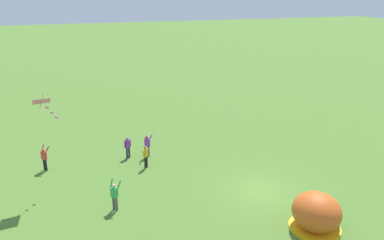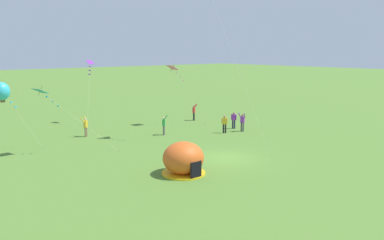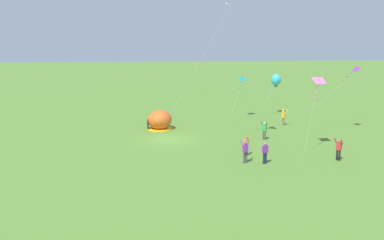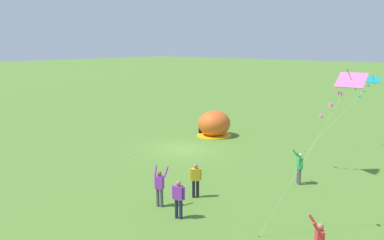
{
  "view_description": "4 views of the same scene",
  "coord_description": "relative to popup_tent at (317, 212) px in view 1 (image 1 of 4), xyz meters",
  "views": [
    {
      "loc": [
        -18.59,
        11.82,
        12.27
      ],
      "look_at": [
        3.84,
        3.31,
        4.1
      ],
      "focal_mm": 35.0,
      "sensor_mm": 36.0,
      "label": 1
    },
    {
      "loc": [
        -19.18,
        -18.6,
        7.8
      ],
      "look_at": [
        -0.66,
        3.01,
        2.53
      ],
      "focal_mm": 35.0,
      "sensor_mm": 36.0,
      "label": 2
    },
    {
      "loc": [
        35.31,
        -2.04,
        9.3
      ],
      "look_at": [
        2.58,
        1.95,
        2.42
      ],
      "focal_mm": 35.0,
      "sensor_mm": 36.0,
      "label": 3
    },
    {
      "loc": [
        19.45,
        17.03,
        7.39
      ],
      "look_at": [
        0.85,
        1.48,
        2.46
      ],
      "focal_mm": 35.0,
      "sensor_mm": 36.0,
      "label": 4
    }
  ],
  "objects": [
    {
      "name": "person_with_toddler",
      "position": [
        12.9,
        7.69,
        -0.03
      ],
      "size": [
        0.36,
        0.56,
        1.72
      ],
      "color": "#1E2347",
      "rests_on": "ground"
    },
    {
      "name": "person_far_back",
      "position": [
        10.68,
        6.81,
        -0.03
      ],
      "size": [
        0.44,
        0.45,
        1.72
      ],
      "color": "black",
      "rests_on": "ground"
    },
    {
      "name": "kite_pink",
      "position": [
        9.57,
        13.25,
        4.89
      ],
      "size": [
        3.13,
        2.75,
        6.49
      ],
      "color": "silver",
      "rests_on": "ground"
    },
    {
      "name": "person_strolling",
      "position": [
        12.54,
        6.2,
        0.0
      ],
      "size": [
        0.6,
        0.71,
        1.89
      ],
      "color": "#4C4C51",
      "rests_on": "ground"
    },
    {
      "name": "person_flying_kite",
      "position": [
        12.82,
        13.77,
        0.0
      ],
      "size": [
        0.72,
        0.67,
        1.89
      ],
      "color": "black",
      "rests_on": "ground"
    },
    {
      "name": "popup_tent",
      "position": [
        0.0,
        0.0,
        0.0
      ],
      "size": [
        2.81,
        2.81,
        2.1
      ],
      "color": "#D8591E",
      "rests_on": "ground"
    },
    {
      "name": "ground_plane",
      "position": [
        4.58,
        0.72,
        -1.0
      ],
      "size": [
        300.0,
        300.0,
        0.0
      ],
      "primitive_type": "plane",
      "color": "#517A2D"
    },
    {
      "name": "person_near_tent",
      "position": [
        5.75,
        9.92,
        0.0
      ],
      "size": [
        0.7,
        0.7,
        1.89
      ],
      "color": "#4C4C51",
      "rests_on": "ground"
    }
  ]
}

